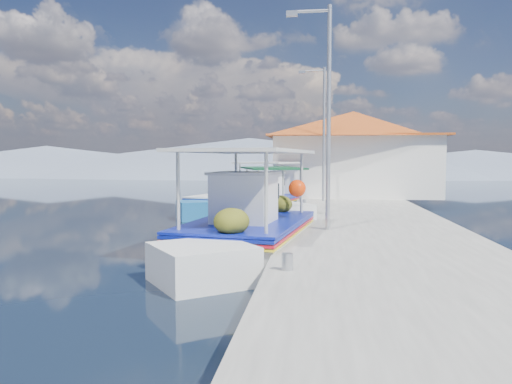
# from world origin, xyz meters

# --- Properties ---
(ground) EXTENTS (160.00, 160.00, 0.00)m
(ground) POSITION_xyz_m (0.00, 0.00, 0.00)
(ground) COLOR black
(ground) RESTS_ON ground
(quay) EXTENTS (5.00, 44.00, 0.50)m
(quay) POSITION_xyz_m (5.90, 6.00, 0.25)
(quay) COLOR #ABA9A0
(quay) RESTS_ON ground
(bollards) EXTENTS (0.20, 17.20, 0.30)m
(bollards) POSITION_xyz_m (3.80, 5.25, 0.65)
(bollards) COLOR #A5A8AD
(bollards) RESTS_ON quay
(main_caique) EXTENTS (3.44, 8.86, 2.95)m
(main_caique) POSITION_xyz_m (2.55, 1.06, 0.57)
(main_caique) COLOR white
(main_caique) RESTS_ON ground
(caique_green_canopy) EXTENTS (2.97, 6.03, 2.34)m
(caique_green_canopy) POSITION_xyz_m (2.69, 6.48, 0.35)
(caique_green_canopy) COLOR white
(caique_green_canopy) RESTS_ON ground
(caique_blue_hull) EXTENTS (3.52, 6.57, 1.24)m
(caique_blue_hull) POSITION_xyz_m (0.32, 9.92, 0.33)
(caique_blue_hull) COLOR #1B65A6
(caique_blue_hull) RESTS_ON ground
(caique_far) EXTENTS (3.29, 6.93, 2.51)m
(caique_far) POSITION_xyz_m (2.17, 11.02, 0.46)
(caique_far) COLOR #1B65A6
(caique_far) RESTS_ON ground
(harbor_building) EXTENTS (10.49, 10.49, 4.40)m
(harbor_building) POSITION_xyz_m (6.20, 15.00, 2.78)
(harbor_building) COLOR silver
(harbor_building) RESTS_ON quay
(lamp_post_near) EXTENTS (1.21, 0.14, 6.00)m
(lamp_post_near) POSITION_xyz_m (4.51, 2.00, 3.85)
(lamp_post_near) COLOR #A5A8AD
(lamp_post_near) RESTS_ON quay
(lamp_post_far) EXTENTS (1.21, 0.14, 6.00)m
(lamp_post_far) POSITION_xyz_m (4.51, 11.00, 3.85)
(lamp_post_far) COLOR #A5A8AD
(lamp_post_far) RESTS_ON quay
(mountain_ridge) EXTENTS (171.40, 96.00, 5.50)m
(mountain_ridge) POSITION_xyz_m (6.54, 56.00, 2.04)
(mountain_ridge) COLOR gray
(mountain_ridge) RESTS_ON ground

